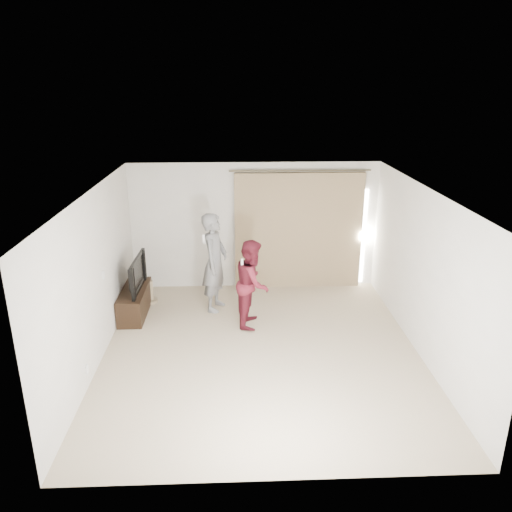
# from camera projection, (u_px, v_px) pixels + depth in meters

# --- Properties ---
(floor) EXTENTS (5.50, 5.50, 0.00)m
(floor) POSITION_uv_depth(u_px,v_px,m) (261.00, 351.00, 8.01)
(floor) COLOR tan
(floor) RESTS_ON ground
(wall_back) EXTENTS (5.00, 0.04, 2.60)m
(wall_back) POSITION_uv_depth(u_px,v_px,m) (254.00, 226.00, 10.16)
(wall_back) COLOR silver
(wall_back) RESTS_ON ground
(wall_left) EXTENTS (0.04, 5.50, 2.60)m
(wall_left) POSITION_uv_depth(u_px,v_px,m) (95.00, 279.00, 7.47)
(wall_left) COLOR silver
(wall_left) RESTS_ON ground
(ceiling) EXTENTS (5.00, 5.50, 0.01)m
(ceiling) POSITION_uv_depth(u_px,v_px,m) (262.00, 192.00, 7.14)
(ceiling) COLOR silver
(ceiling) RESTS_ON wall_back
(curtain) EXTENTS (2.80, 0.11, 2.46)m
(curtain) POSITION_uv_depth(u_px,v_px,m) (299.00, 231.00, 10.17)
(curtain) COLOR tan
(curtain) RESTS_ON ground
(tv_console) EXTENTS (0.44, 1.27, 0.49)m
(tv_console) POSITION_uv_depth(u_px,v_px,m) (135.00, 302.00, 9.22)
(tv_console) COLOR black
(tv_console) RESTS_ON ground
(tv) EXTENTS (0.17, 1.09, 0.62)m
(tv) POSITION_uv_depth(u_px,v_px,m) (132.00, 274.00, 9.03)
(tv) COLOR black
(tv) RESTS_ON tv_console
(scratching_post) EXTENTS (0.33, 0.33, 0.45)m
(scratching_post) POSITION_uv_depth(u_px,v_px,m) (149.00, 293.00, 9.74)
(scratching_post) COLOR tan
(scratching_post) RESTS_ON ground
(person_man) EXTENTS (0.61, 0.78, 1.86)m
(person_man) POSITION_uv_depth(u_px,v_px,m) (215.00, 262.00, 9.22)
(person_man) COLOR slate
(person_man) RESTS_ON ground
(person_woman) EXTENTS (0.70, 0.84, 1.56)m
(person_woman) POSITION_uv_depth(u_px,v_px,m) (253.00, 283.00, 8.67)
(person_woman) COLOR maroon
(person_woman) RESTS_ON ground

